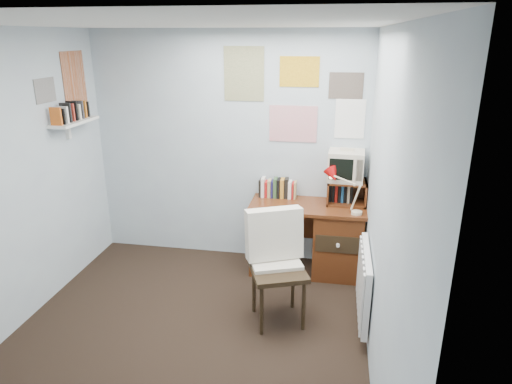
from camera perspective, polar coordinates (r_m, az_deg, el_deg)
ground at (r=4.01m, az=-9.18°, el=-18.47°), size 3.50×3.50×0.00m
back_wall at (r=5.01m, az=-3.45°, el=5.39°), size 3.00×0.02×2.50m
right_wall at (r=3.23m, az=15.65°, el=-3.12°), size 0.02×3.50×2.50m
ceiling at (r=3.20m, az=-11.65°, el=19.95°), size 3.00×3.50×0.02m
desk at (r=4.90m, az=9.51°, el=-5.64°), size 1.20×0.55×0.76m
desk_chair at (r=4.01m, az=2.82°, el=-9.94°), size 0.63×0.62×0.97m
desk_lamp at (r=4.53m, az=12.63°, el=-0.45°), size 0.31×0.27×0.39m
tv_riser at (r=4.83m, az=11.24°, el=0.01°), size 0.40×0.30×0.25m
crt_tv at (r=4.76m, az=11.20°, el=3.44°), size 0.37×0.35×0.34m
book_row at (r=4.92m, az=3.89°, el=0.52°), size 0.60×0.14×0.22m
radiator at (r=4.08m, az=13.39°, el=-11.06°), size 0.09×0.80×0.60m
wall_shelf at (r=4.88m, az=-21.77°, el=8.15°), size 0.20×0.62×0.24m
posters_back at (r=4.79m, az=4.75°, el=12.02°), size 1.20×0.01×0.90m
posters_left at (r=4.88m, az=-23.29°, el=12.50°), size 0.01×0.70×0.60m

